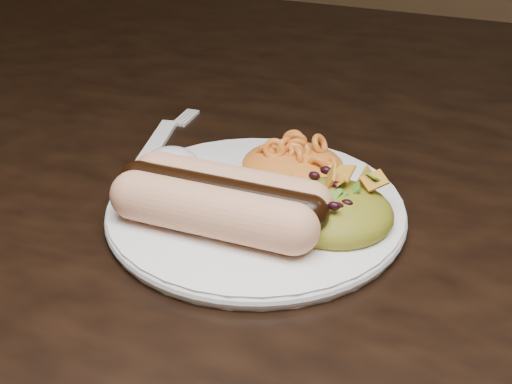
% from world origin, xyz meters
% --- Properties ---
extents(table, '(1.60, 0.90, 0.75)m').
position_xyz_m(table, '(0.00, 0.00, 0.66)').
color(table, black).
rests_on(table, floor).
extents(plate, '(0.26, 0.26, 0.01)m').
position_xyz_m(plate, '(-0.10, -0.13, 0.76)').
color(plate, white).
rests_on(plate, table).
extents(hotdog, '(0.13, 0.07, 0.04)m').
position_xyz_m(hotdog, '(-0.11, -0.16, 0.78)').
color(hotdog, '#FFC198').
rests_on(hotdog, plate).
extents(mac_and_cheese, '(0.11, 0.10, 0.03)m').
position_xyz_m(mac_and_cheese, '(-0.09, -0.07, 0.78)').
color(mac_and_cheese, orange).
rests_on(mac_and_cheese, plate).
extents(sour_cream, '(0.05, 0.05, 0.03)m').
position_xyz_m(sour_cream, '(-0.18, -0.11, 0.78)').
color(sour_cream, silver).
rests_on(sour_cream, plate).
extents(taco_salad, '(0.09, 0.08, 0.04)m').
position_xyz_m(taco_salad, '(-0.04, -0.13, 0.78)').
color(taco_salad, '#A35C14').
rests_on(taco_salad, plate).
extents(fork, '(0.05, 0.16, 0.00)m').
position_xyz_m(fork, '(-0.22, -0.05, 0.75)').
color(fork, white).
rests_on(fork, table).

